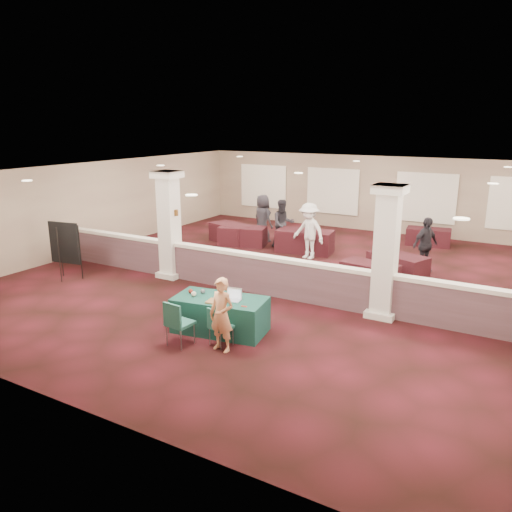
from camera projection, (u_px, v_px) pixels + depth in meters
The scene contains 33 objects.
ground at pixel (296, 281), 14.85m from camera, with size 16.00×16.00×0.00m, color #401016.
wall_back at pixel (377, 194), 21.15m from camera, with size 16.00×0.04×3.20m, color #856B5C.
wall_front at pixel (78, 321), 7.73m from camera, with size 16.00×0.04×3.20m, color #856B5C.
wall_left at pixel (99, 206), 18.26m from camera, with size 0.04×16.00×3.20m, color #856B5C.
ceiling at pixel (299, 172), 14.02m from camera, with size 16.00×16.00×0.02m, color silver.
partition_wall at pixel (273, 276), 13.45m from camera, with size 15.60×0.28×1.10m.
column_left at pixel (169, 224), 14.84m from camera, with size 0.72×0.72×3.20m.
column_right at pixel (386, 251), 11.74m from camera, with size 0.72×0.72×3.20m.
sconce_left at pixel (161, 211), 14.88m from camera, with size 0.12×0.12×0.18m.
sconce_right at pixel (176, 213), 14.61m from camera, with size 0.12×0.12×0.18m.
near_table at pixel (220, 315), 11.19m from camera, with size 2.05×1.03×0.79m, color #103D37.
conf_chair_main at pixel (218, 324), 10.41m from camera, with size 0.51×0.52×0.84m.
conf_chair_side at pixel (177, 320), 10.39m from camera, with size 0.53×0.54×0.98m.
easel_board at pixel (64, 244), 14.68m from camera, with size 1.03×0.57×1.75m.
woman at pixel (222, 315), 10.16m from camera, with size 0.56×0.37×1.55m, color #F5976A.
far_table_front_left at pixel (243, 236), 19.03m from camera, with size 1.76×0.88×0.71m, color black.
far_table_front_center at pixel (370, 274), 14.42m from camera, with size 1.59×0.80×0.65m, color black.
far_table_front_right at pixel (397, 265), 15.15m from camera, with size 1.74×0.87×0.70m, color black.
far_table_back_left at pixel (232, 233), 19.49m from camera, with size 1.78×0.89×0.72m, color black.
far_table_back_center at pixel (305, 241), 17.99m from camera, with size 1.99×1.00×0.81m, color black.
far_table_back_right at pixel (428, 237), 19.03m from camera, with size 1.61×0.80×0.65m, color black.
attendee_a at pixel (283, 223), 18.69m from camera, with size 0.85×0.47×1.78m, color black.
attendee_b at pixel (309, 231), 17.04m from camera, with size 1.23×0.57×1.93m, color silver.
attendee_c at pixel (425, 245), 15.52m from camera, with size 1.02×0.49×1.74m, color black.
attendee_d at pixel (263, 218), 19.43m from camera, with size 0.92×0.50×1.86m, color black.
laptop_base at pixel (232, 300), 10.93m from camera, with size 0.36×0.25×0.02m, color silver.
laptop_screen at pixel (234, 293), 11.01m from camera, with size 0.36×0.01×0.24m, color silver.
screen_glow at pixel (234, 294), 11.00m from camera, with size 0.32×0.00×0.21m, color silver.
knitting at pixel (217, 302), 10.82m from camera, with size 0.43×0.32×0.03m, color #C26F1F.
yarn_cream at pixel (194, 294), 11.18m from camera, with size 0.12×0.12×0.12m, color beige.
yarn_red at pixel (191, 291), 11.38m from camera, with size 0.11×0.11×0.11m, color maroon.
yarn_grey at pixel (203, 291), 11.36m from camera, with size 0.11×0.11×0.11m, color #48494D.
scissors at pixel (244, 306), 10.57m from camera, with size 0.13×0.03×0.01m, color red.
Camera 1 is at (5.96, -12.89, 4.59)m, focal length 35.00 mm.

